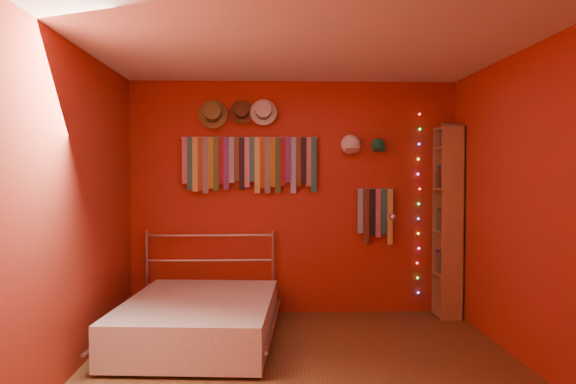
{
  "coord_description": "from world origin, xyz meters",
  "views": [
    {
      "loc": [
        -0.28,
        -4.29,
        1.52
      ],
      "look_at": [
        -0.09,
        0.9,
        1.34
      ],
      "focal_mm": 35.0,
      "sensor_mm": 36.0,
      "label": 1
    }
  ],
  "objects": [
    {
      "name": "back_wall",
      "position": [
        0.0,
        1.75,
        1.25
      ],
      "size": [
        3.5,
        0.02,
        2.5
      ],
      "primitive_type": "cube",
      "color": "maroon",
      "rests_on": "ground"
    },
    {
      "name": "fedora_white",
      "position": [
        -0.32,
        1.65,
        2.17
      ],
      "size": [
        0.29,
        0.15,
        0.28
      ],
      "rotation": [
        1.36,
        0.0,
        0.0
      ],
      "color": "silver",
      "rests_on": "back_wall"
    },
    {
      "name": "fedora_brown",
      "position": [
        -0.55,
        1.66,
        2.17
      ],
      "size": [
        0.26,
        0.14,
        0.25
      ],
      "rotation": [
        1.36,
        0.0,
        0.0
      ],
      "color": "#492E1A",
      "rests_on": "back_wall"
    },
    {
      "name": "cap_white",
      "position": [
        0.61,
        1.7,
        1.82
      ],
      "size": [
        0.19,
        0.24,
        0.19
      ],
      "color": "white",
      "rests_on": "back_wall"
    },
    {
      "name": "tie_rack",
      "position": [
        -0.48,
        1.68,
        1.64
      ],
      "size": [
        1.45,
        0.03,
        0.6
      ],
      "color": "#B3B3B8",
      "rests_on": "back_wall"
    },
    {
      "name": "ground",
      "position": [
        0.0,
        0.0,
        0.0
      ],
      "size": [
        3.5,
        3.5,
        0.0
      ],
      "primitive_type": "plane",
      "color": "brown",
      "rests_on": "ground"
    },
    {
      "name": "left_wall",
      "position": [
        -1.75,
        0.0,
        1.25
      ],
      "size": [
        0.02,
        3.5,
        2.5
      ],
      "primitive_type": "cube",
      "color": "maroon",
      "rests_on": "ground"
    },
    {
      "name": "bed",
      "position": [
        -0.89,
        0.7,
        0.21
      ],
      "size": [
        1.51,
        1.92,
        0.91
      ],
      "rotation": [
        0.0,
        0.0,
        -0.08
      ],
      "color": "#B3B3B8",
      "rests_on": "ground"
    },
    {
      "name": "right_wall",
      "position": [
        1.75,
        0.0,
        1.25
      ],
      "size": [
        0.02,
        3.5,
        2.5
      ],
      "primitive_type": "cube",
      "color": "maroon",
      "rests_on": "ground"
    },
    {
      "name": "cap_green",
      "position": [
        0.9,
        1.7,
        1.82
      ],
      "size": [
        0.16,
        0.2,
        0.16
      ],
      "color": "#186D48",
      "rests_on": "back_wall"
    },
    {
      "name": "bookshelf",
      "position": [
        1.66,
        1.53,
        1.02
      ],
      "size": [
        0.25,
        0.34,
        2.0
      ],
      "color": "#AE774E",
      "rests_on": "ground"
    },
    {
      "name": "fairy_lights",
      "position": [
        1.35,
        1.71,
        1.18
      ],
      "size": [
        0.05,
        0.02,
        1.96
      ],
      "color": "#FF3333",
      "rests_on": "back_wall"
    },
    {
      "name": "ceiling",
      "position": [
        0.0,
        0.0,
        2.5
      ],
      "size": [
        3.5,
        3.5,
        0.02
      ],
      "primitive_type": "cube",
      "color": "white",
      "rests_on": "back_wall"
    },
    {
      "name": "fedora_olive",
      "position": [
        -0.86,
        1.65,
        2.15
      ],
      "size": [
        0.31,
        0.17,
        0.31
      ],
      "rotation": [
        1.36,
        0.0,
        0.0
      ],
      "color": "brown",
      "rests_on": "back_wall"
    },
    {
      "name": "small_tie_rack",
      "position": [
        0.88,
        1.68,
        1.09
      ],
      "size": [
        0.4,
        0.03,
        0.6
      ],
      "color": "#B3B3B8",
      "rests_on": "back_wall"
    },
    {
      "name": "reading_lamp",
      "position": [
        1.02,
        1.51,
        1.06
      ],
      "size": [
        0.07,
        0.31,
        0.09
      ],
      "color": "#B3B3B8",
      "rests_on": "back_wall"
    }
  ]
}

